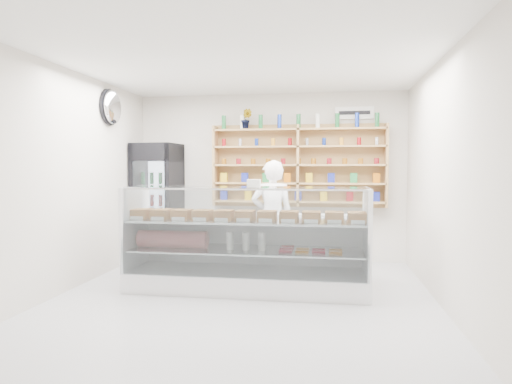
# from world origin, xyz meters

# --- Properties ---
(room) EXTENTS (5.00, 5.00, 5.00)m
(room) POSITION_xyz_m (0.00, 0.00, 1.40)
(room) COLOR #AAA9AE
(room) RESTS_ON ground
(display_counter) EXTENTS (3.02, 0.90, 1.32)m
(display_counter) POSITION_xyz_m (-0.03, 0.48, 0.36)
(display_counter) COLOR white
(display_counter) RESTS_ON floor
(shop_worker) EXTENTS (0.66, 0.48, 1.66)m
(shop_worker) POSITION_xyz_m (0.19, 1.38, 0.83)
(shop_worker) COLOR white
(shop_worker) RESTS_ON floor
(drinks_cooler) EXTENTS (0.74, 0.72, 1.96)m
(drinks_cooler) POSITION_xyz_m (-1.85, 2.13, 0.98)
(drinks_cooler) COLOR black
(drinks_cooler) RESTS_ON floor
(wall_shelving) EXTENTS (2.84, 0.28, 1.33)m
(wall_shelving) POSITION_xyz_m (0.50, 2.34, 1.59)
(wall_shelving) COLOR #A5774E
(wall_shelving) RESTS_ON back_wall
(potted_plant) EXTENTS (0.20, 0.16, 0.34)m
(potted_plant) POSITION_xyz_m (-0.37, 2.34, 2.36)
(potted_plant) COLOR #1E6626
(potted_plant) RESTS_ON wall_shelving
(security_mirror) EXTENTS (0.15, 0.50, 0.50)m
(security_mirror) POSITION_xyz_m (-2.17, 1.20, 2.45)
(security_mirror) COLOR silver
(security_mirror) RESTS_ON left_wall
(wall_sign) EXTENTS (0.62, 0.03, 0.20)m
(wall_sign) POSITION_xyz_m (1.40, 2.47, 2.45)
(wall_sign) COLOR white
(wall_sign) RESTS_ON back_wall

